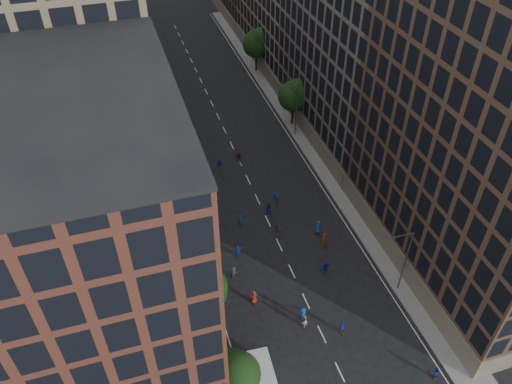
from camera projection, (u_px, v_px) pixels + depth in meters
ground at (241, 164)px, 74.78m from camera, size 240.00×240.00×0.00m
sidewalk_left at (153, 149)px, 77.46m from camera, size 4.00×105.00×0.15m
sidewalk_right at (297, 124)px, 82.90m from camera, size 4.00×105.00×0.15m
bldg_left_a at (108, 267)px, 39.67m from camera, size 14.00×22.00×30.00m
bldg_left_b at (87, 99)px, 55.82m from camera, size 14.00×26.00×34.00m
bldg_left_c at (83, 42)px, 74.49m from camera, size 14.00×20.00×28.00m
bldg_right_a at (491, 130)px, 49.25m from camera, size 14.00×30.00×36.00m
bldg_right_b at (358, 32)px, 71.30m from camera, size 14.00×28.00×33.00m
tree_left_0 at (232, 378)px, 42.14m from camera, size 5.20×5.20×8.83m
tree_left_1 at (205, 290)px, 49.67m from camera, size 4.80×4.80×8.21m
tree_left_2 at (182, 207)px, 57.87m from camera, size 5.60×5.60×9.45m
tree_left_3 at (163, 145)px, 68.41m from camera, size 5.00×5.00×8.58m
tree_left_4 at (147, 89)px, 79.85m from camera, size 5.40×5.40×9.08m
tree_left_5 at (135, 50)px, 91.76m from camera, size 4.80×4.80×8.33m
tree_right_a at (295, 94)px, 79.42m from camera, size 5.00×5.00×8.39m
tree_right_b at (257, 42)px, 93.75m from camera, size 5.20×5.20×8.83m
streetlamp_near at (404, 259)px, 53.42m from camera, size 2.64×0.22×9.06m
streetlamp_far at (295, 107)px, 77.42m from camera, size 2.64×0.22×9.06m
cargo_van at (262, 379)px, 46.92m from camera, size 2.69×5.21×2.70m
skater_1 at (342, 327)px, 51.87m from camera, size 0.74×0.61×1.75m
skater_2 at (435, 373)px, 48.12m from camera, size 0.74×0.59×1.50m
skater_3 at (303, 314)px, 53.15m from camera, size 1.21×0.85×1.71m
skater_5 at (325, 268)px, 58.05m from camera, size 1.67×0.85×1.72m
skater_6 at (254, 297)px, 54.79m from camera, size 0.98×0.73×1.81m
skater_7 at (324, 239)px, 61.50m from camera, size 0.76×0.61×1.83m
skater_8 at (304, 322)px, 52.44m from camera, size 1.02×0.93×1.69m
skater_9 at (233, 272)px, 57.63m from camera, size 1.17×0.96×1.58m
skater_10 at (278, 230)px, 62.78m from camera, size 1.13×0.78×1.78m
skater_11 at (238, 251)px, 60.11m from camera, size 1.58×0.99×1.63m
skater_12 at (318, 227)px, 63.07m from camera, size 0.98×0.69×1.90m
skater_13 at (240, 220)px, 64.40m from camera, size 0.64×0.52×1.51m
skater_14 at (268, 209)px, 65.73m from camera, size 1.16×1.05×1.93m
skater_15 at (275, 198)px, 67.58m from camera, size 1.23×0.98×1.67m
skater_16 at (220, 164)px, 73.24m from camera, size 1.12×0.80×1.76m
skater_17 at (239, 157)px, 74.84m from camera, size 1.46×0.56×1.54m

